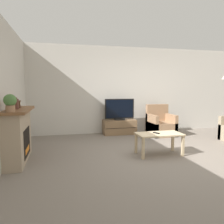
{
  "coord_description": "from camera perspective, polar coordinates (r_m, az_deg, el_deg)",
  "views": [
    {
      "loc": [
        -2.12,
        -4.04,
        1.41
      ],
      "look_at": [
        -0.95,
        0.97,
        0.85
      ],
      "focal_mm": 35.0,
      "sensor_mm": 36.0,
      "label": 1
    }
  ],
  "objects": [
    {
      "name": "ground_plane",
      "position": [
        4.78,
        14.12,
        -11.15
      ],
      "size": [
        24.0,
        24.0,
        0.0
      ],
      "primitive_type": "plane",
      "color": "slate"
    },
    {
      "name": "wall_back",
      "position": [
        7.04,
        4.37,
        5.71
      ],
      "size": [
        12.0,
        0.06,
        2.7
      ],
      "color": "beige",
      "rests_on": "ground"
    },
    {
      "name": "fireplace",
      "position": [
        4.58,
        -23.39,
        -5.47
      ],
      "size": [
        0.44,
        1.39,
        1.03
      ],
      "color": "tan",
      "rests_on": "ground"
    },
    {
      "name": "mantel_vase_left",
      "position": [
        4.09,
        -24.56,
        1.91
      ],
      "size": [
        0.08,
        0.08,
        0.25
      ],
      "color": "#512D23",
      "rests_on": "fireplace"
    },
    {
      "name": "mantel_vase_centre_left",
      "position": [
        4.4,
        -23.76,
        1.99
      ],
      "size": [
        0.09,
        0.09,
        0.22
      ],
      "color": "#512D23",
      "rests_on": "fireplace"
    },
    {
      "name": "mantel_clock",
      "position": [
        4.64,
        -23.19,
        1.88
      ],
      "size": [
        0.08,
        0.11,
        0.15
      ],
      "color": "brown",
      "rests_on": "fireplace"
    },
    {
      "name": "potted_plant",
      "position": [
        3.92,
        -25.08,
        2.36
      ],
      "size": [
        0.2,
        0.2,
        0.29
      ],
      "color": "#936B4C",
      "rests_on": "fireplace"
    },
    {
      "name": "tv_stand",
      "position": [
        6.76,
        1.96,
        -3.91
      ],
      "size": [
        1.01,
        0.45,
        0.44
      ],
      "color": "brown",
      "rests_on": "ground"
    },
    {
      "name": "tv",
      "position": [
        6.68,
        1.98,
        0.52
      ],
      "size": [
        0.91,
        0.18,
        0.64
      ],
      "color": "black",
      "rests_on": "tv_stand"
    },
    {
      "name": "armchair",
      "position": [
        6.78,
        12.55,
        -3.4
      ],
      "size": [
        0.7,
        0.76,
        0.92
      ],
      "color": "#937051",
      "rests_on": "ground"
    },
    {
      "name": "coffee_table",
      "position": [
        4.76,
        12.2,
        -6.27
      ],
      "size": [
        0.96,
        0.5,
        0.46
      ],
      "color": "#CCB289",
      "rests_on": "ground"
    },
    {
      "name": "remote",
      "position": [
        4.72,
        11.48,
        -5.38
      ],
      "size": [
        0.1,
        0.15,
        0.02
      ],
      "rotation": [
        0.0,
        0.0,
        0.48
      ],
      "color": "black",
      "rests_on": "coffee_table"
    }
  ]
}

